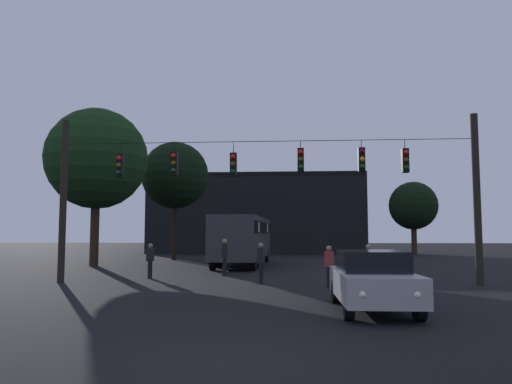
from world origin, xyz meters
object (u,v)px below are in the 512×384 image
pedestrian_crossing_right (225,255)px  city_bus (243,236)px  pedestrian_near_bus (369,263)px  car_near_right (372,279)px  tree_behind_building (97,159)px  tree_left_silhouette (175,175)px  pedestrian_trailing (329,264)px  tree_right_far (413,206)px  pedestrian_crossing_center (150,259)px  pedestrian_crossing_left (261,261)px

pedestrian_crossing_right → city_bus: bearing=89.1°
pedestrian_crossing_right → pedestrian_near_bus: 7.39m
city_bus → car_near_right: city_bus is taller
car_near_right → tree_behind_building: size_ratio=0.44×
pedestrian_near_bus → city_bus: bearing=116.7°
car_near_right → tree_left_silhouette: (-11.09, 24.62, 5.73)m
pedestrian_trailing → tree_left_silhouette: (-10.41, 19.12, 5.67)m
tree_behind_building → tree_right_far: size_ratio=1.41×
pedestrian_crossing_center → pedestrian_crossing_left: bearing=-22.0°
pedestrian_crossing_left → tree_left_silhouette: 20.34m
pedestrian_trailing → pedestrian_crossing_right: bearing=133.2°
car_near_right → pedestrian_crossing_left: size_ratio=2.70×
pedestrian_crossing_right → tree_right_far: tree_right_far is taller
pedestrian_crossing_right → pedestrian_crossing_left: bearing=-61.9°
pedestrian_crossing_center → pedestrian_crossing_right: bearing=26.9°
pedestrian_crossing_center → tree_right_far: bearing=55.9°
pedestrian_crossing_right → pedestrian_trailing: bearing=-46.8°
pedestrian_crossing_left → tree_left_silhouette: size_ratio=0.18×
pedestrian_crossing_left → tree_behind_building: 16.12m
pedestrian_crossing_center → pedestrian_trailing: (7.66, -3.25, -0.01)m
pedestrian_trailing → tree_right_far: size_ratio=0.22×
car_near_right → pedestrian_trailing: bearing=97.1°
city_bus → tree_right_far: (14.70, 17.28, 2.83)m
pedestrian_near_bus → tree_behind_building: size_ratio=0.16×
pedestrian_crossing_right → tree_left_silhouette: tree_left_silhouette is taller
tree_behind_building → pedestrian_near_bus: bearing=-35.6°
pedestrian_crossing_center → pedestrian_trailing: size_ratio=1.01×
pedestrian_crossing_center → city_bus: bearing=70.6°
pedestrian_near_bus → tree_behind_building: bearing=144.4°
pedestrian_crossing_right → tree_left_silhouette: size_ratio=0.19×
pedestrian_near_bus → tree_behind_building: (-15.13, 10.85, 5.80)m
car_near_right → pedestrian_near_bus: pedestrian_near_bus is taller
pedestrian_crossing_center → tree_behind_building: 11.70m
pedestrian_near_bus → tree_right_far: 30.65m
pedestrian_crossing_left → car_near_right: bearing=-63.9°
pedestrian_crossing_center → tree_behind_building: tree_behind_building is taller
car_near_right → pedestrian_crossing_left: bearing=116.1°
tree_left_silhouette → tree_behind_building: bearing=-112.6°
city_bus → tree_left_silhouette: bearing=132.0°
pedestrian_crossing_left → pedestrian_trailing: pedestrian_crossing_left is taller
pedestrian_near_bus → car_near_right: bearing=-97.9°
pedestrian_near_bus → pedestrian_crossing_right: bearing=145.2°
pedestrian_trailing → tree_behind_building: size_ratio=0.16×
pedestrian_crossing_center → tree_left_silhouette: size_ratio=0.17×
city_bus → pedestrian_crossing_right: 7.68m
city_bus → pedestrian_trailing: 13.26m
pedestrian_crossing_center → pedestrian_near_bus: 9.56m
city_bus → tree_right_far: tree_right_far is taller
pedestrian_crossing_right → pedestrian_trailing: (4.53, -4.83, -0.13)m
city_bus → tree_behind_building: bearing=-173.8°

